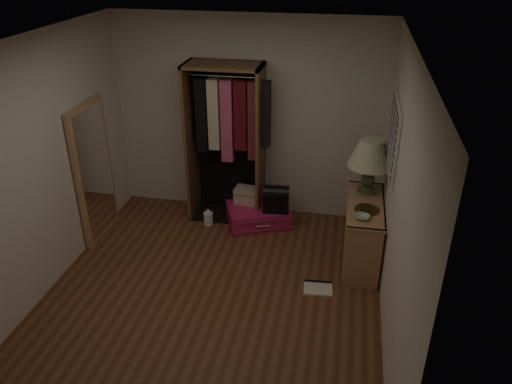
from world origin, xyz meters
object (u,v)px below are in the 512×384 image
at_px(open_wardrobe, 229,130).
at_px(pink_suitcase, 258,215).
at_px(console_bookshelf, 363,229).
at_px(train_case, 247,195).
at_px(floor_mirror, 94,172).
at_px(white_jug, 208,218).
at_px(black_bag, 276,198).
at_px(table_lamp, 371,154).

bearing_deg(open_wardrobe, pink_suitcase, -22.88).
xyz_separation_m(console_bookshelf, train_case, (-1.50, 0.65, -0.04)).
relative_size(floor_mirror, train_case, 5.09).
bearing_deg(white_jug, pink_suitcase, 13.33).
distance_m(open_wardrobe, pink_suitcase, 1.18).
distance_m(open_wardrobe, black_bag, 1.05).
bearing_deg(console_bookshelf, open_wardrobe, 157.41).
xyz_separation_m(pink_suitcase, white_jug, (-0.64, -0.15, -0.03)).
bearing_deg(white_jug, floor_mirror, -160.80).
relative_size(console_bookshelf, train_case, 3.36).
bearing_deg(table_lamp, black_bag, 167.14).
bearing_deg(open_wardrobe, console_bookshelf, -22.59).
height_order(table_lamp, white_jug, table_lamp).
distance_m(table_lamp, white_jug, 2.28).
height_order(pink_suitcase, white_jug, pink_suitcase).
height_order(console_bookshelf, table_lamp, table_lamp).
xyz_separation_m(open_wardrobe, train_case, (0.24, -0.08, -0.86)).
distance_m(pink_suitcase, black_bag, 0.39).
xyz_separation_m(black_bag, white_jug, (-0.88, -0.10, -0.34)).
bearing_deg(table_lamp, pink_suitcase, 167.38).
height_order(floor_mirror, white_jug, floor_mirror).
bearing_deg(console_bookshelf, white_jug, 168.55).
height_order(open_wardrobe, table_lamp, open_wardrobe).
relative_size(floor_mirror, table_lamp, 2.56).
distance_m(console_bookshelf, pink_suitcase, 1.46).
bearing_deg(table_lamp, train_case, 165.35).
xyz_separation_m(train_case, table_lamp, (1.51, -0.39, 0.87)).
relative_size(train_case, white_jug, 1.58).
distance_m(floor_mirror, train_case, 1.93).
bearing_deg(open_wardrobe, white_jug, -124.57).
relative_size(pink_suitcase, black_bag, 2.72).
distance_m(black_bag, white_jug, 0.95).
bearing_deg(console_bookshelf, train_case, 156.73).
height_order(console_bookshelf, white_jug, console_bookshelf).
height_order(console_bookshelf, pink_suitcase, console_bookshelf).
bearing_deg(black_bag, open_wardrobe, 156.46).
relative_size(open_wardrobe, white_jug, 9.70).
xyz_separation_m(pink_suitcase, train_case, (-0.17, 0.10, 0.23)).
bearing_deg(pink_suitcase, floor_mirror, 174.94).
relative_size(console_bookshelf, floor_mirror, 0.66).
bearing_deg(console_bookshelf, floor_mirror, -179.23).
bearing_deg(pink_suitcase, train_case, 128.80).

